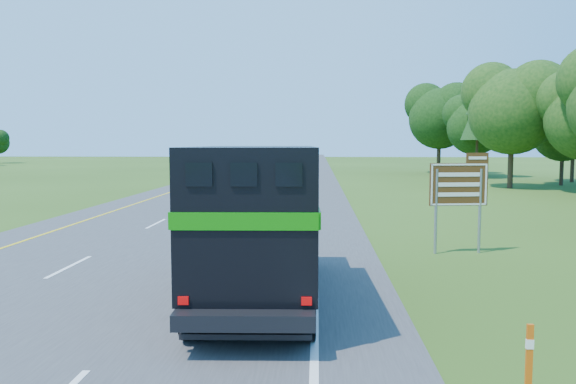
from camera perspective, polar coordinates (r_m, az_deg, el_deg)
The scene contains 7 objects.
road at distance 55.48m, azimuth -2.71°, elevation 1.16°, with size 15.00×260.00×0.04m, color #38383A.
lane_markings at distance 55.48m, azimuth -2.71°, elevation 1.18°, with size 11.15×260.00×0.01m.
horse_truck at distance 13.14m, azimuth -2.99°, elevation -2.65°, with size 2.82×8.20×3.59m.
white_suv at distance 51.90m, azimuth -7.26°, elevation 1.94°, with size 3.19×6.92×1.92m, color white.
far_car at distance 112.02m, azimuth -1.67°, elevation 3.49°, with size 1.84×4.56×1.55m, color #B7B6BD.
exit_sign at distance 19.62m, azimuth 17.04°, elevation 0.36°, with size 1.99×0.34×3.39m.
delineator at distance 8.76m, azimuth 23.28°, elevation -15.79°, with size 0.10×0.06×1.23m.
Camera 1 is at (5.54, -5.08, 3.70)m, focal length 35.00 mm.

